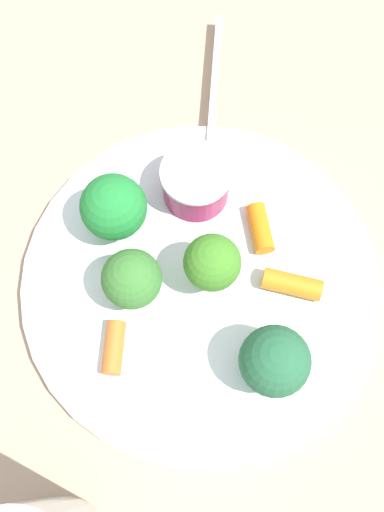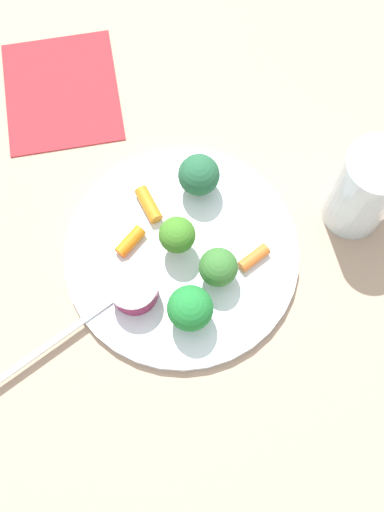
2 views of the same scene
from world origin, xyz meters
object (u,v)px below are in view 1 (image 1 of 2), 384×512
object	(u,v)px
broccoli_floret_0	(212,265)
sauce_cup	(196,183)
broccoli_floret_1	(114,207)
carrot_stick_1	(292,288)
broccoli_floret_2	(132,279)
carrot_stick_0	(260,228)
fork	(213,104)
broccoli_floret_3	(275,361)
carrot_stick_2	(114,348)
plate	(200,281)

from	to	relation	value
broccoli_floret_0	sauce_cup	bearing A→B (deg)	104.88
broccoli_floret_1	carrot_stick_1	xyz separation A→B (m)	(0.13, -0.04, -0.02)
sauce_cup	carrot_stick_1	world-z (taller)	sauce_cup
broccoli_floret_0	broccoli_floret_2	xyz separation A→B (m)	(-0.05, -0.01, -0.01)
carrot_stick_0	broccoli_floret_1	bearing A→B (deg)	-176.17
sauce_cup	carrot_stick_0	world-z (taller)	sauce_cup
carrot_stick_1	fork	size ratio (longest dim) A/B	0.24
sauce_cup	fork	bearing A→B (deg)	86.30
broccoli_floret_1	carrot_stick_1	distance (m)	0.14
broccoli_floret_3	carrot_stick_0	size ratio (longest dim) A/B	1.47
broccoli_floret_1	broccoli_floret_3	bearing A→B (deg)	-38.50
broccoli_floret_0	carrot_stick_2	world-z (taller)	broccoli_floret_0
broccoli_floret_0	carrot_stick_0	distance (m)	0.06
carrot_stick_2	carrot_stick_1	bearing A→B (deg)	25.28
broccoli_floret_1	carrot_stick_0	world-z (taller)	broccoli_floret_1
carrot_stick_1	fork	bearing A→B (deg)	114.70
plate	broccoli_floret_2	size ratio (longest dim) A/B	5.25
broccoli_floret_2	carrot_stick_1	size ratio (longest dim) A/B	1.18
plate	carrot_stick_2	bearing A→B (deg)	-132.00
broccoli_floret_3	carrot_stick_2	xyz separation A→B (m)	(-0.11, 0.00, -0.02)
sauce_cup	broccoli_floret_2	size ratio (longest dim) A/B	1.06
broccoli_floret_1	carrot_stick_2	bearing A→B (deg)	-82.54
plate	broccoli_floret_3	distance (m)	0.09
plate	sauce_cup	size ratio (longest dim) A/B	4.96
broccoli_floret_0	broccoli_floret_1	distance (m)	0.08
plate	broccoli_floret_3	size ratio (longest dim) A/B	4.86
broccoli_floret_2	fork	distance (m)	0.18
plate	sauce_cup	world-z (taller)	sauce_cup
broccoli_floret_0	fork	world-z (taller)	broccoli_floret_0
broccoli_floret_3	carrot_stick_0	world-z (taller)	broccoli_floret_3
carrot_stick_1	carrot_stick_2	distance (m)	0.13
broccoli_floret_2	fork	size ratio (longest dim) A/B	0.28
sauce_cup	carrot_stick_2	distance (m)	0.14
broccoli_floret_0	broccoli_floret_3	distance (m)	0.08
carrot_stick_1	broccoli_floret_1	bearing A→B (deg)	164.12
broccoli_floret_2	carrot_stick_0	size ratio (longest dim) A/B	1.36
broccoli_floret_0	carrot_stick_0	bearing A→B (deg)	52.57
broccoli_floret_1	carrot_stick_2	distance (m)	0.10
carrot_stick_2	sauce_cup	bearing A→B (deg)	71.67
plate	sauce_cup	bearing A→B (deg)	99.15
carrot_stick_1	broccoli_floret_2	bearing A→B (deg)	-173.45
broccoli_floret_3	carrot_stick_0	xyz separation A→B (m)	(-0.01, 0.10, -0.02)
carrot_stick_2	plate	bearing A→B (deg)	48.00
plate	broccoli_floret_0	xyz separation A→B (m)	(0.01, -0.00, 0.04)
broccoli_floret_3	fork	distance (m)	0.22
broccoli_floret_1	carrot_stick_0	xyz separation A→B (m)	(0.11, 0.01, -0.03)
plate	broccoli_floret_0	world-z (taller)	broccoli_floret_0
broccoli_floret_0	broccoli_floret_1	xyz separation A→B (m)	(-0.07, 0.04, -0.00)
broccoli_floret_2	carrot_stick_0	world-z (taller)	broccoli_floret_2
plate	fork	world-z (taller)	fork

